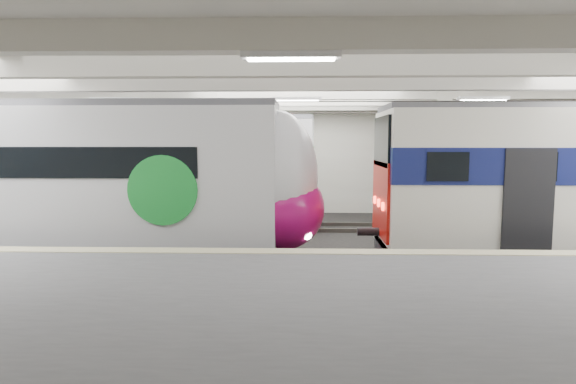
{
  "coord_description": "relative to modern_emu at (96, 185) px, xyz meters",
  "views": [
    {
      "loc": [
        0.19,
        -13.88,
        3.59
      ],
      "look_at": [
        -0.26,
        1.0,
        2.0
      ],
      "focal_mm": 30.0,
      "sensor_mm": 36.0,
      "label": 1
    }
  ],
  "objects": [
    {
      "name": "station_hall",
      "position": [
        5.89,
        -1.74,
        0.93
      ],
      "size": [
        36.0,
        24.0,
        5.75
      ],
      "color": "black",
      "rests_on": "ground"
    },
    {
      "name": "modern_emu",
      "position": [
        0.0,
        0.0,
        0.0
      ],
      "size": [
        14.71,
        3.04,
        4.7
      ],
      "color": "silver",
      "rests_on": "ground"
    },
    {
      "name": "far_train",
      "position": [
        -0.66,
        5.5,
        0.05
      ],
      "size": [
        14.48,
        3.59,
        4.57
      ],
      "rotation": [
        0.0,
        0.0,
        -0.05
      ],
      "color": "silver",
      "rests_on": "ground"
    }
  ]
}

